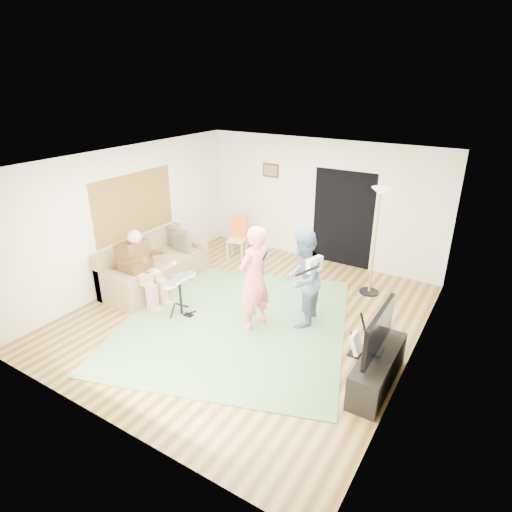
{
  "coord_description": "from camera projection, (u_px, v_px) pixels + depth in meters",
  "views": [
    {
      "loc": [
        3.57,
        -5.47,
        3.92
      ],
      "look_at": [
        0.01,
        0.3,
        1.03
      ],
      "focal_mm": 30.0,
      "sensor_mm": 36.0,
      "label": 1
    }
  ],
  "objects": [
    {
      "name": "floor",
      "position": [
        247.0,
        315.0,
        7.55
      ],
      "size": [
        6.0,
        6.0,
        0.0
      ],
      "primitive_type": "plane",
      "color": "brown",
      "rests_on": "ground"
    },
    {
      "name": "walls",
      "position": [
        246.0,
        244.0,
        7.02
      ],
      "size": [
        5.5,
        6.0,
        2.7
      ],
      "primitive_type": null,
      "color": "beige",
      "rests_on": "floor"
    },
    {
      "name": "ceiling",
      "position": [
        245.0,
        162.0,
        6.49
      ],
      "size": [
        6.0,
        6.0,
        0.0
      ],
      "primitive_type": "plane",
      "rotation": [
        3.14,
        0.0,
        0.0
      ],
      "color": "white",
      "rests_on": "walls"
    },
    {
      "name": "window_blinds",
      "position": [
        135.0,
        205.0,
        8.42
      ],
      "size": [
        0.0,
        2.05,
        2.05
      ],
      "primitive_type": "plane",
      "rotation": [
        1.57,
        0.0,
        1.57
      ],
      "color": "olive",
      "rests_on": "walls"
    },
    {
      "name": "doorway",
      "position": [
        343.0,
        219.0,
        9.21
      ],
      "size": [
        2.1,
        0.0,
        2.1
      ],
      "primitive_type": "plane",
      "rotation": [
        1.57,
        0.0,
        0.0
      ],
      "color": "black",
      "rests_on": "walls"
    },
    {
      "name": "picture_frame",
      "position": [
        271.0,
        170.0,
        9.75
      ],
      "size": [
        0.42,
        0.03,
        0.32
      ],
      "primitive_type": "cube",
      "color": "#3F2314",
      "rests_on": "walls"
    },
    {
      "name": "area_rug",
      "position": [
        234.0,
        322.0,
        7.34
      ],
      "size": [
        4.77,
        4.89,
        0.02
      ],
      "primitive_type": "cube",
      "rotation": [
        0.0,
        0.0,
        0.32
      ],
      "color": "#55794A",
      "rests_on": "floor"
    },
    {
      "name": "sofa",
      "position": [
        153.0,
        269.0,
        8.6
      ],
      "size": [
        0.93,
        2.26,
        0.91
      ],
      "color": "olive",
      "rests_on": "floor"
    },
    {
      "name": "drummer",
      "position": [
        143.0,
        275.0,
        7.79
      ],
      "size": [
        0.91,
        0.51,
        1.39
      ],
      "color": "#523517",
      "rests_on": "sofa"
    },
    {
      "name": "drum_kit",
      "position": [
        181.0,
        298.0,
        7.46
      ],
      "size": [
        0.39,
        0.7,
        0.72
      ],
      "color": "black",
      "rests_on": "floor"
    },
    {
      "name": "singer",
      "position": [
        254.0,
        278.0,
        6.88
      ],
      "size": [
        0.54,
        0.72,
        1.78
      ],
      "primitive_type": "imported",
      "rotation": [
        0.0,
        0.0,
        -1.75
      ],
      "color": "#FF6E7B",
      "rests_on": "floor"
    },
    {
      "name": "microphone",
      "position": [
        265.0,
        256.0,
        6.61
      ],
      "size": [
        0.06,
        0.06,
        0.24
      ],
      "primitive_type": null,
      "color": "black",
      "rests_on": "singer"
    },
    {
      "name": "guitarist",
      "position": [
        302.0,
        279.0,
        6.99
      ],
      "size": [
        0.78,
        0.92,
        1.67
      ],
      "primitive_type": "imported",
      "rotation": [
        0.0,
        0.0,
        -1.38
      ],
      "color": "slate",
      "rests_on": "floor"
    },
    {
      "name": "guitar_held",
      "position": [
        314.0,
        265.0,
        6.78
      ],
      "size": [
        0.29,
        0.61,
        0.26
      ],
      "primitive_type": null,
      "rotation": [
        0.0,
        0.0,
        -0.3
      ],
      "color": "silver",
      "rests_on": "guitarist"
    },
    {
      "name": "guitar_spare",
      "position": [
        357.0,
        343.0,
        6.38
      ],
      "size": [
        0.27,
        0.24,
        0.75
      ],
      "color": "black",
      "rests_on": "floor"
    },
    {
      "name": "torchiere_lamp",
      "position": [
        377.0,
        223.0,
        7.77
      ],
      "size": [
        0.37,
        0.37,
        2.09
      ],
      "color": "black",
      "rests_on": "floor"
    },
    {
      "name": "dining_chair",
      "position": [
        238.0,
        243.0,
        9.84
      ],
      "size": [
        0.5,
        0.53,
        0.95
      ],
      "rotation": [
        0.0,
        0.0,
        0.3
      ],
      "color": "beige",
      "rests_on": "floor"
    },
    {
      "name": "tv_cabinet",
      "position": [
        377.0,
        369.0,
        5.77
      ],
      "size": [
        0.4,
        1.4,
        0.5
      ],
      "primitive_type": "cube",
      "color": "black",
      "rests_on": "floor"
    },
    {
      "name": "television",
      "position": [
        379.0,
        331.0,
        5.56
      ],
      "size": [
        0.06,
        1.14,
        0.59
      ],
      "primitive_type": "cube",
      "color": "black",
      "rests_on": "tv_cabinet"
    }
  ]
}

